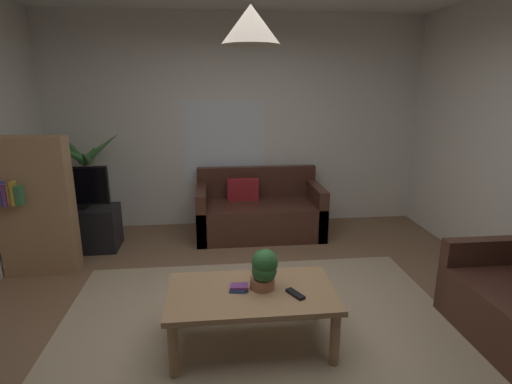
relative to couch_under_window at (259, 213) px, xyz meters
name	(u,v)px	position (x,y,z in m)	size (l,w,h in m)	color
floor	(260,331)	(-0.23, -2.11, -0.29)	(4.92, 5.16, 0.02)	brown
rug	(263,346)	(-0.23, -2.31, -0.27)	(3.20, 2.84, 0.01)	tan
wall_back	(237,123)	(-0.23, 0.50, 1.10)	(5.04, 0.06, 2.75)	silver
window_pane	(223,142)	(-0.43, 0.47, 0.85)	(1.06, 0.01, 1.07)	white
couch_under_window	(259,213)	(0.00, 0.00, 0.00)	(1.57, 0.82, 0.82)	#47281E
coffee_table	(252,299)	(-0.31, -2.27, 0.10)	(1.20, 0.68, 0.44)	#A87F56
book_on_table_0	(238,289)	(-0.41, -2.25, 0.17)	(0.12, 0.10, 0.02)	#2D4C8C
book_on_table_1	(239,286)	(-0.40, -2.25, 0.19)	(0.13, 0.08, 0.02)	#72387F
remote_on_table_0	(260,284)	(-0.24, -2.19, 0.18)	(0.05, 0.16, 0.02)	black
remote_on_table_1	(295,294)	(-0.02, -2.37, 0.18)	(0.05, 0.16, 0.02)	black
potted_plant_on_table	(264,269)	(-0.22, -2.24, 0.32)	(0.20, 0.19, 0.30)	#B77051
tv_stand	(79,229)	(-2.14, -0.28, -0.03)	(0.90, 0.44, 0.50)	black
tv	(73,188)	(-2.14, -0.30, 0.48)	(0.78, 0.16, 0.49)	black
potted_palm_corner	(88,191)	(-2.15, 0.24, 0.30)	(0.86, 0.92, 1.33)	brown
bookshelf_corner	(35,206)	(-2.33, -0.85, 0.43)	(0.70, 0.31, 1.40)	#A87F56
pendant_lamp	(251,24)	(-0.31, -2.27, 1.95)	(0.36, 0.36, 0.65)	black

